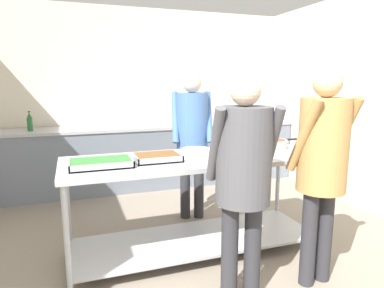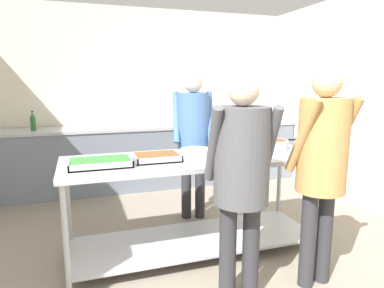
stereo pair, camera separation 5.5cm
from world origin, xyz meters
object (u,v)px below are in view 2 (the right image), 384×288
at_px(serving_tray_roast, 234,151).
at_px(guest_serving_right, 242,167).
at_px(serving_tray_greens, 100,163).
at_px(sauce_pan, 273,144).
at_px(cook_behind_counter, 193,131).
at_px(guest_serving_left, 322,156).
at_px(serving_tray_vegetables, 157,157).
at_px(water_bottle, 33,122).
at_px(plate_stack, 196,153).

relative_size(serving_tray_roast, guest_serving_right, 0.25).
relative_size(serving_tray_greens, sauce_pan, 1.10).
bearing_deg(cook_behind_counter, guest_serving_left, -72.78).
bearing_deg(sauce_pan, serving_tray_vegetables, -174.49).
height_order(serving_tray_vegetables, guest_serving_left, guest_serving_left).
distance_m(serving_tray_greens, water_bottle, 2.30).
relative_size(plate_stack, guest_serving_right, 0.17).
relative_size(serving_tray_roast, cook_behind_counter, 0.25).
distance_m(serving_tray_roast, cook_behind_counter, 0.79).
distance_m(sauce_pan, cook_behind_counter, 0.91).
bearing_deg(plate_stack, serving_tray_vegetables, -176.31).
bearing_deg(serving_tray_roast, water_bottle, 132.59).
xyz_separation_m(guest_serving_left, water_bottle, (-2.27, 2.89, 0.02)).
xyz_separation_m(sauce_pan, guest_serving_right, (-0.77, -0.86, 0.03)).
distance_m(plate_stack, serving_tray_roast, 0.38).
xyz_separation_m(plate_stack, serving_tray_roast, (0.38, 0.00, -0.01)).
distance_m(sauce_pan, water_bottle, 3.13).
height_order(serving_tray_greens, serving_tray_roast, same).
bearing_deg(serving_tray_vegetables, sauce_pan, 5.51).
xyz_separation_m(serving_tray_vegetables, sauce_pan, (1.20, 0.12, 0.02)).
xyz_separation_m(serving_tray_vegetables, water_bottle, (-1.19, 2.13, 0.11)).
height_order(serving_tray_greens, sauce_pan, sauce_pan).
xyz_separation_m(serving_tray_greens, serving_tray_roast, (1.21, 0.08, -0.00)).
relative_size(serving_tray_greens, water_bottle, 1.87).
xyz_separation_m(guest_serving_right, cook_behind_counter, (0.16, 1.53, 0.03)).
height_order(guest_serving_left, water_bottle, guest_serving_left).
bearing_deg(guest_serving_left, plate_stack, 132.25).
xyz_separation_m(serving_tray_vegetables, plate_stack, (0.36, 0.02, 0.01)).
relative_size(serving_tray_vegetables, cook_behind_counter, 0.23).
distance_m(guest_serving_right, water_bottle, 3.29).
distance_m(serving_tray_vegetables, serving_tray_roast, 0.74).
bearing_deg(water_bottle, serving_tray_greens, -71.71).
bearing_deg(guest_serving_right, serving_tray_roast, 67.92).
bearing_deg(serving_tray_roast, cook_behind_counter, 100.79).
bearing_deg(serving_tray_vegetables, guest_serving_right, -59.77).
bearing_deg(guest_serving_right, serving_tray_vegetables, 120.23).
relative_size(guest_serving_left, water_bottle, 6.40).
bearing_deg(guest_serving_left, guest_serving_right, 178.16).
bearing_deg(serving_tray_vegetables, guest_serving_left, -35.24).
xyz_separation_m(serving_tray_vegetables, serving_tray_roast, (0.74, 0.02, -0.00)).
bearing_deg(guest_serving_right, plate_stack, 95.01).
bearing_deg(cook_behind_counter, serving_tray_greens, -141.42).
bearing_deg(water_bottle, plate_stack, -53.53).
bearing_deg(serving_tray_vegetables, cook_behind_counter, 53.14).
bearing_deg(sauce_pan, plate_stack, -173.71).
bearing_deg(serving_tray_greens, serving_tray_vegetables, 6.72).
distance_m(plate_stack, guest_serving_left, 1.06).
distance_m(sauce_pan, guest_serving_left, 0.89).
bearing_deg(plate_stack, sauce_pan, 6.29).
xyz_separation_m(serving_tray_vegetables, cook_behind_counter, (0.60, 0.79, 0.09)).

